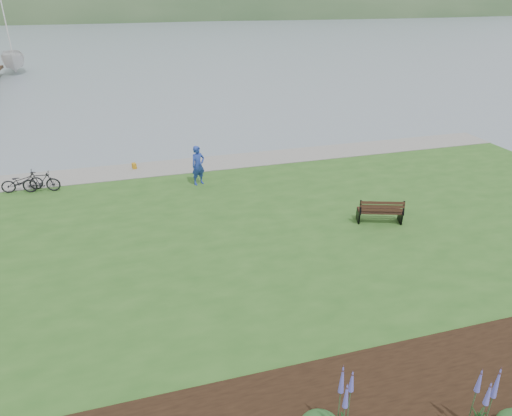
{
  "coord_description": "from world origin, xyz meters",
  "views": [
    {
      "loc": [
        -3.56,
        -15.2,
        8.45
      ],
      "look_at": [
        0.66,
        -0.74,
        1.3
      ],
      "focal_mm": 32.0,
      "sensor_mm": 36.0,
      "label": 1
    }
  ],
  "objects_px": {
    "park_bench": "(380,211)",
    "person": "(198,162)",
    "sailboat": "(17,73)",
    "bicycle_a": "(22,182)"
  },
  "relations": [
    {
      "from": "park_bench",
      "to": "person",
      "type": "bearing_deg",
      "value": 154.67
    },
    {
      "from": "park_bench",
      "to": "bicycle_a",
      "type": "xyz_separation_m",
      "value": [
        -13.66,
        7.25,
        -0.06
      ]
    },
    {
      "from": "person",
      "to": "sailboat",
      "type": "height_order",
      "value": "sailboat"
    },
    {
      "from": "park_bench",
      "to": "sailboat",
      "type": "height_order",
      "value": "sailboat"
    },
    {
      "from": "person",
      "to": "bicycle_a",
      "type": "xyz_separation_m",
      "value": [
        -7.68,
        1.39,
        -0.62
      ]
    },
    {
      "from": "person",
      "to": "sailboat",
      "type": "bearing_deg",
      "value": 87.03
    },
    {
      "from": "bicycle_a",
      "to": "sailboat",
      "type": "relative_size",
      "value": 0.06
    },
    {
      "from": "bicycle_a",
      "to": "sailboat",
      "type": "height_order",
      "value": "sailboat"
    },
    {
      "from": "park_bench",
      "to": "bicycle_a",
      "type": "height_order",
      "value": "park_bench"
    },
    {
      "from": "park_bench",
      "to": "person",
      "type": "xyz_separation_m",
      "value": [
        -5.98,
        5.85,
        0.56
      ]
    }
  ]
}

